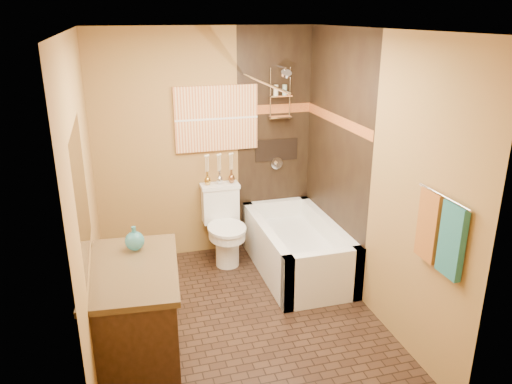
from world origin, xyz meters
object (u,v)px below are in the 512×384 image
object	(u,v)px
bathtub	(297,252)
vanity	(136,323)
sunset_painting	(216,119)
toilet	(224,225)

from	to	relation	value
bathtub	vanity	xyz separation A→B (m)	(-1.72, -1.22, 0.24)
sunset_painting	bathtub	size ratio (longest dim) A/B	0.60
toilet	vanity	xyz separation A→B (m)	(-1.04, -1.67, 0.04)
bathtub	vanity	bearing A→B (deg)	-144.69
toilet	sunset_painting	bearing A→B (deg)	90.04
sunset_painting	vanity	distance (m)	2.46
bathtub	toilet	xyz separation A→B (m)	(-0.68, 0.45, 0.20)
bathtub	toilet	distance (m)	0.85
sunset_painting	toilet	distance (m)	1.16
bathtub	toilet	world-z (taller)	toilet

